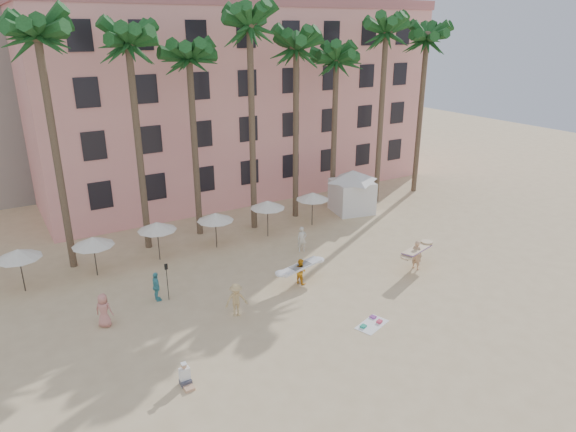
{
  "coord_description": "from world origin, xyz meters",
  "views": [
    {
      "loc": [
        -13.74,
        -17.83,
        14.29
      ],
      "look_at": [
        0.81,
        6.0,
        4.0
      ],
      "focal_mm": 32.0,
      "sensor_mm": 36.0,
      "label": 1
    }
  ],
  "objects_px": {
    "carrier_yellow": "(417,253)",
    "carrier_white": "(300,270)",
    "pink_hotel": "(233,100)",
    "cabana": "(352,187)"
  },
  "relations": [
    {
      "from": "carrier_yellow",
      "to": "carrier_white",
      "type": "relative_size",
      "value": 1.02
    },
    {
      "from": "pink_hotel",
      "to": "cabana",
      "type": "bearing_deg",
      "value": -70.12
    },
    {
      "from": "pink_hotel",
      "to": "carrier_yellow",
      "type": "relative_size",
      "value": 11.71
    },
    {
      "from": "carrier_yellow",
      "to": "carrier_white",
      "type": "xyz_separation_m",
      "value": [
        -7.24,
        2.17,
        -0.21
      ]
    },
    {
      "from": "pink_hotel",
      "to": "carrier_yellow",
      "type": "height_order",
      "value": "pink_hotel"
    },
    {
      "from": "carrier_yellow",
      "to": "carrier_white",
      "type": "distance_m",
      "value": 7.56
    },
    {
      "from": "pink_hotel",
      "to": "carrier_white",
      "type": "relative_size",
      "value": 11.93
    },
    {
      "from": "carrier_yellow",
      "to": "carrier_white",
      "type": "bearing_deg",
      "value": 163.31
    },
    {
      "from": "pink_hotel",
      "to": "carrier_white",
      "type": "distance_m",
      "value": 22.92
    },
    {
      "from": "cabana",
      "to": "carrier_yellow",
      "type": "distance_m",
      "value": 11.15
    }
  ]
}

